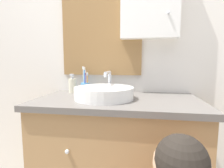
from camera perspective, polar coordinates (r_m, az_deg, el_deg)
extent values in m
cube|color=silver|center=(1.41, 3.45, 13.53)|extent=(3.20, 0.06, 2.50)
cube|color=olive|center=(1.44, -3.52, 22.59)|extent=(0.62, 0.02, 0.97)
cube|color=#B2C1CC|center=(1.44, -3.58, 22.66)|extent=(0.56, 0.01, 0.91)
sphere|color=silver|center=(1.32, 17.98, 21.24)|extent=(0.02, 0.02, 0.02)
cube|color=#A37A4C|center=(1.29, 1.70, -24.56)|extent=(1.00, 0.51, 0.82)
cube|color=#605B56|center=(1.13, 1.78, -5.65)|extent=(1.04, 0.55, 0.03)
sphere|color=silver|center=(1.02, -14.45, -20.63)|extent=(0.02, 0.02, 0.02)
sphere|color=silver|center=(0.96, 14.79, -22.70)|extent=(0.02, 0.02, 0.02)
cylinder|color=white|center=(1.12, -2.63, -2.90)|extent=(0.38, 0.38, 0.08)
cylinder|color=silver|center=(1.11, -2.64, -1.20)|extent=(0.31, 0.31, 0.01)
cylinder|color=silver|center=(1.32, -0.77, 0.47)|extent=(0.02, 0.02, 0.16)
cylinder|color=silver|center=(1.23, -1.45, 3.71)|extent=(0.02, 0.17, 0.02)
cylinder|color=silver|center=(1.15, -2.22, 2.87)|extent=(0.02, 0.02, 0.02)
sphere|color=white|center=(1.31, 3.71, -1.46)|extent=(0.05, 0.05, 0.05)
cylinder|color=#4C93C6|center=(1.36, -8.76, -1.21)|extent=(0.07, 0.07, 0.07)
cylinder|color=orange|center=(1.36, -8.05, 0.70)|extent=(0.01, 0.01, 0.14)
cube|color=white|center=(1.35, -8.10, 3.25)|extent=(0.01, 0.02, 0.02)
cylinder|color=#8E56B7|center=(1.37, -8.72, 1.14)|extent=(0.01, 0.01, 0.16)
cube|color=white|center=(1.36, -8.77, 4.08)|extent=(0.01, 0.02, 0.02)
cylinder|color=white|center=(1.36, -9.31, 1.67)|extent=(0.01, 0.01, 0.19)
cube|color=white|center=(1.35, -9.38, 5.22)|extent=(0.01, 0.02, 0.02)
cylinder|color=#3884DB|center=(1.34, -8.99, 1.50)|extent=(0.01, 0.01, 0.18)
cube|color=white|center=(1.33, -9.06, 4.98)|extent=(0.01, 0.02, 0.02)
cylinder|color=beige|center=(1.36, -12.74, -0.59)|extent=(0.06, 0.06, 0.11)
cylinder|color=silver|center=(1.36, -12.81, 2.13)|extent=(0.02, 0.02, 0.02)
cube|color=silver|center=(1.34, -13.00, 2.90)|extent=(0.02, 0.03, 0.02)
sphere|color=tan|center=(0.68, 21.52, -23.33)|extent=(0.18, 0.18, 0.18)
sphere|color=black|center=(0.65, 21.70, -22.22)|extent=(0.17, 0.17, 0.17)
cylinder|color=#D6423D|center=(1.02, 25.45, -20.86)|extent=(0.02, 0.05, 0.12)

